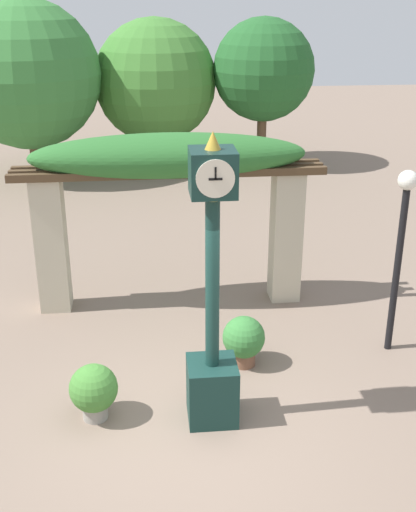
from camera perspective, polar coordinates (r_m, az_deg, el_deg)
The scene contains 7 objects.
ground_plane at distance 8.05m, azimuth -1.95°, elevation -15.16°, with size 60.00×60.00×0.00m, color #7F6B5B.
pedestal_clock at distance 7.53m, azimuth 0.38°, elevation -5.72°, with size 0.60×0.60×3.57m.
pergola at distance 10.23m, azimuth -3.48°, elevation 7.07°, with size 4.94×1.08×2.89m.
potted_plant_near_left at distance 8.13m, azimuth -10.13°, elevation -11.65°, with size 0.60×0.60×0.73m.
potted_plant_near_right at distance 9.07m, azimuth 3.19°, elevation -7.40°, with size 0.60×0.60×0.74m.
lamp_post at distance 9.25m, azimuth 16.84°, elevation 2.07°, with size 0.27×0.27×2.72m.
tree_line at distance 19.08m, azimuth -8.03°, elevation 15.56°, with size 10.16×4.92×4.85m.
Camera 1 is at (-0.38, -6.37, 4.91)m, focal length 45.00 mm.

